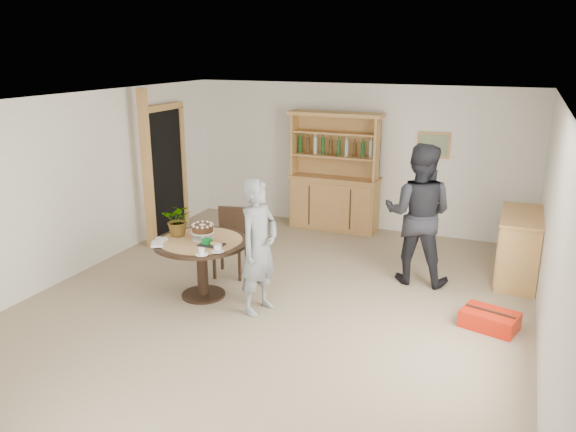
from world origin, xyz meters
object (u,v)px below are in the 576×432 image
Objects in this scene: red_suitcase at (490,320)px; dining_chair at (232,237)px; hutch at (335,190)px; sideboard at (519,247)px; teen_boy at (259,247)px; dining_table at (202,252)px; adult_person at (418,214)px.

dining_chair is at bearing -170.09° from red_suitcase.
dining_chair is (-0.68, -2.53, -0.15)m from hutch.
dining_chair is at bearing -160.87° from sideboard.
hutch is 3.29m from sideboard.
dining_table is at bearing 96.10° from teen_boy.
adult_person reaches higher than dining_chair.
hutch is at bearing 15.87° from teen_boy.
red_suitcase is (3.48, -0.33, -0.43)m from dining_chair.
dining_chair is at bearing 91.16° from dining_table.
dining_table is (-0.66, -3.36, -0.08)m from hutch.
dining_chair is (-0.02, 0.83, -0.07)m from dining_table.
hutch reaches higher than sideboard.
dining_chair is 0.50× the size of adult_person.
hutch is 3.47m from teen_boy.
red_suitcase is (-0.24, -1.62, -0.37)m from sideboard.
dining_chair is 1.38× the size of red_suitcase.
hutch is 2.16× the size of dining_chair.
sideboard is 0.77× the size of teen_boy.
hutch is at bearing 62.82° from dining_chair.
sideboard is 1.84× the size of red_suitcase.
red_suitcase is (3.46, 0.50, -0.50)m from dining_table.
sideboard is (3.04, -1.24, -0.22)m from hutch.
sideboard is 1.49m from adult_person.
sideboard is 4.27m from dining_table.
dining_table is 2.89m from adult_person.
adult_person is at bearing 32.58° from dining_table.
dining_chair is (-3.72, -1.29, 0.06)m from sideboard.
red_suitcase is at bearing 135.05° from adult_person.
dining_chair is 2.57m from adult_person.
adult_person reaches higher than teen_boy.
teen_boy is 0.86× the size of adult_person.
sideboard is 1.05× the size of dining_table.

